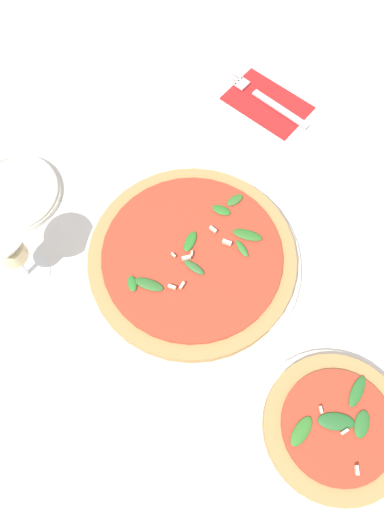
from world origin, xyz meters
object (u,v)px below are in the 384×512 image
object	(u,v)px
pizza_arugula_main	(192,259)
wine_glass	(6,247)
pizza_personal_side	(332,429)
side_plate_white	(14,193)
fork	(265,99)

from	to	relation	value
pizza_arugula_main	wine_glass	bearing A→B (deg)	61.62
pizza_personal_side	side_plate_white	bearing A→B (deg)	20.12
pizza_personal_side	fork	world-z (taller)	pizza_personal_side
pizza_arugula_main	wine_glass	world-z (taller)	wine_glass
pizza_personal_side	fork	bearing A→B (deg)	-26.73
side_plate_white	fork	bearing A→B (deg)	-97.15
wine_glass	fork	distance (m)	0.52
wine_glass	fork	world-z (taller)	wine_glass
pizza_personal_side	fork	distance (m)	0.57
side_plate_white	pizza_arugula_main	bearing A→B (deg)	-145.12
pizza_personal_side	fork	xyz separation A→B (m)	(0.51, -0.26, -0.01)
pizza_arugula_main	side_plate_white	size ratio (longest dim) A/B	2.19
pizza_arugula_main	fork	distance (m)	0.35
pizza_personal_side	side_plate_white	distance (m)	0.61
pizza_arugula_main	side_plate_white	bearing A→B (deg)	34.88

